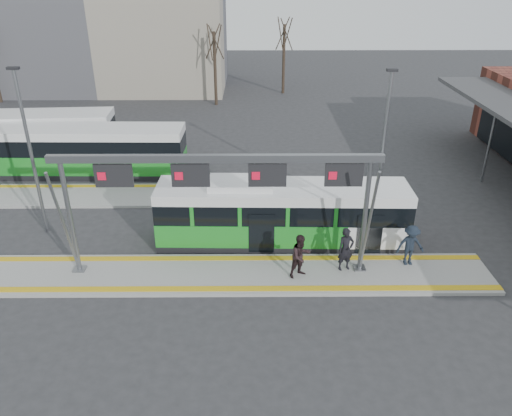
{
  "coord_description": "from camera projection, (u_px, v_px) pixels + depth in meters",
  "views": [
    {
      "loc": [
        0.93,
        -17.71,
        11.99
      ],
      "look_at": [
        1.08,
        3.0,
        1.73
      ],
      "focal_mm": 35.0,
      "sensor_mm": 36.0,
      "label": 1
    }
  ],
  "objects": [
    {
      "name": "tactile_main",
      "position": [
        231.0,
        273.0,
        21.11
      ],
      "size": [
        22.0,
        2.65,
        0.02
      ],
      "color": "gold",
      "rests_on": "platform_main"
    },
    {
      "name": "tactile_second",
      "position": [
        169.0,
        186.0,
        29.29
      ],
      "size": [
        20.0,
        0.35,
        0.02
      ],
      "color": "gold",
      "rests_on": "platform_second"
    },
    {
      "name": "gantry",
      "position": [
        220.0,
        180.0,
        19.5
      ],
      "size": [
        13.0,
        1.68,
        5.2
      ],
      "color": "slate",
      "rests_on": "platform_main"
    },
    {
      "name": "tree_mid",
      "position": [
        284.0,
        34.0,
        48.05
      ],
      "size": [
        1.4,
        1.4,
        7.48
      ],
      "color": "#382B21",
      "rests_on": "ground"
    },
    {
      "name": "passenger_c",
      "position": [
        410.0,
        245.0,
        21.34
      ],
      "size": [
        1.26,
        0.8,
        1.87
      ],
      "primitive_type": "imported",
      "rotation": [
        0.0,
        0.0,
        0.09
      ],
      "color": "black",
      "rests_on": "platform_main"
    },
    {
      "name": "platform_main",
      "position": [
        231.0,
        274.0,
        21.15
      ],
      "size": [
        22.0,
        3.0,
        0.15
      ],
      "primitive_type": "cube",
      "color": "gray",
      "rests_on": "ground"
    },
    {
      "name": "passenger_b",
      "position": [
        301.0,
        256.0,
        20.53
      ],
      "size": [
        1.17,
        1.1,
        1.91
      ],
      "primitive_type": "imported",
      "rotation": [
        0.0,
        0.0,
        0.54
      ],
      "color": "black",
      "rests_on": "platform_main"
    },
    {
      "name": "bg_bus_blue",
      "position": [
        21.0,
        137.0,
        33.07
      ],
      "size": [
        12.13,
        3.4,
        3.13
      ],
      "rotation": [
        0.0,
        0.0,
        0.06
      ],
      "color": "black",
      "rests_on": "ground"
    },
    {
      "name": "hero_bus",
      "position": [
        282.0,
        214.0,
        23.14
      ],
      "size": [
        11.57,
        2.71,
        3.16
      ],
      "rotation": [
        0.0,
        0.0,
        -0.02
      ],
      "color": "black",
      "rests_on": "ground"
    },
    {
      "name": "bg_bus_green",
      "position": [
        87.0,
        151.0,
        30.74
      ],
      "size": [
        12.02,
        2.73,
        3.0
      ],
      "rotation": [
        0.0,
        0.0,
        -0.02
      ],
      "color": "black",
      "rests_on": "ground"
    },
    {
      "name": "ground",
      "position": [
        231.0,
        276.0,
        21.18
      ],
      "size": [
        120.0,
        120.0,
        0.0
      ],
      "primitive_type": "plane",
      "color": "#2D2D30",
      "rests_on": "ground"
    },
    {
      "name": "lamp_west",
      "position": [
        30.0,
        150.0,
        22.85
      ],
      "size": [
        0.5,
        0.25,
        7.97
      ],
      "color": "slate",
      "rests_on": "ground"
    },
    {
      "name": "platform_second",
      "position": [
        166.0,
        195.0,
        28.29
      ],
      "size": [
        20.0,
        3.0,
        0.15
      ],
      "primitive_type": "cube",
      "color": "gray",
      "rests_on": "ground"
    },
    {
      "name": "lamp_east",
      "position": [
        383.0,
        144.0,
        24.11
      ],
      "size": [
        0.5,
        0.25,
        7.63
      ],
      "color": "slate",
      "rests_on": "ground"
    },
    {
      "name": "tree_left",
      "position": [
        214.0,
        42.0,
        43.99
      ],
      "size": [
        1.4,
        1.4,
        7.35
      ],
      "color": "#382B21",
      "rests_on": "ground"
    },
    {
      "name": "passenger_a",
      "position": [
        346.0,
        249.0,
        20.98
      ],
      "size": [
        0.81,
        0.65,
        1.94
      ],
      "primitive_type": "imported",
      "rotation": [
        0.0,
        0.0,
        0.29
      ],
      "color": "black",
      "rests_on": "platform_main"
    }
  ]
}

